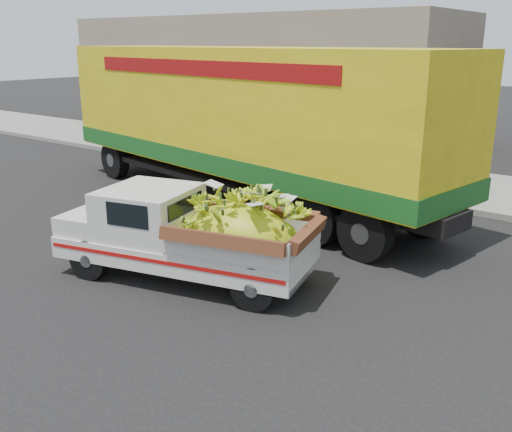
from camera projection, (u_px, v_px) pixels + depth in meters
The scene contains 6 objects.
ground at pixel (130, 255), 10.93m from camera, with size 100.00×100.00×0.00m, color black.
curb at pixel (315, 184), 16.05m from camera, with size 60.00×0.25×0.15m, color gray.
sidewalk at pixel (350, 171), 17.65m from camera, with size 60.00×4.00×0.14m, color gray.
building_left at pixel (258, 74), 26.05m from camera, with size 18.00×6.00×5.00m, color gray.
pickup_truck at pixel (202, 235), 9.52m from camera, with size 4.62×2.61×1.53m.
semi_trailer at pixel (239, 118), 14.00m from camera, with size 12.08×4.58×3.80m.
Camera 1 is at (8.10, -6.70, 3.92)m, focal length 40.00 mm.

